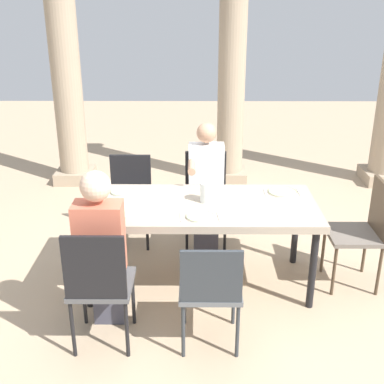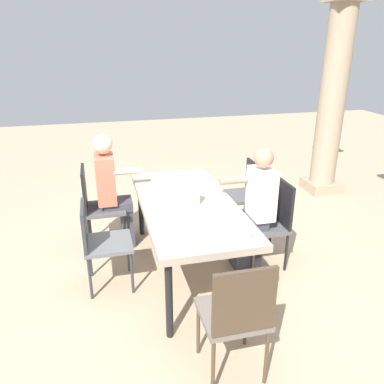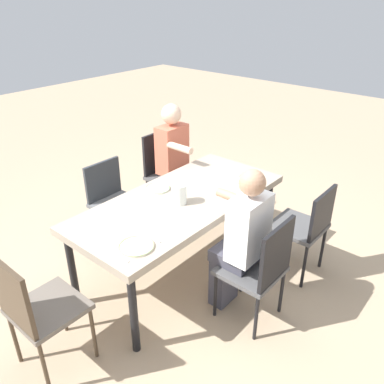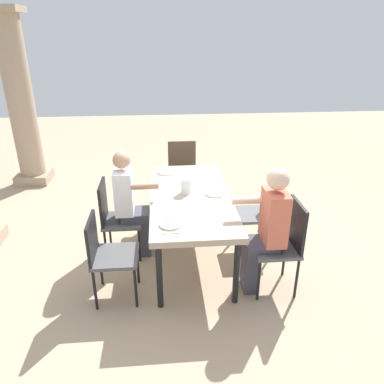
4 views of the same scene
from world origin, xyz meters
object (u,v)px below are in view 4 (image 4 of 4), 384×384
object	(u,v)px
dining_table	(190,200)
chair_west_south	(283,241)
chair_mid_north	(115,215)
stone_column_far	(21,103)
plate_0	(170,225)
chair_head_east	(183,169)
chair_west_north	(107,252)
diner_man_white	(131,202)
plate_1	(214,193)
plate_2	(167,172)
chair_mid_south	(262,210)
diner_woman_green	(267,227)
water_pitcher	(186,187)

from	to	relation	value
dining_table	chair_west_south	world-z (taller)	chair_west_south
chair_west_south	chair_mid_north	size ratio (longest dim) A/B	1.05
stone_column_far	plate_0	world-z (taller)	stone_column_far
stone_column_far	chair_head_east	bearing A→B (deg)	-113.70
plate_0	chair_mid_north	bearing A→B (deg)	39.55
chair_west_north	diner_man_white	xyz separation A→B (m)	(0.77, -0.19, 0.16)
plate_1	plate_2	size ratio (longest dim) A/B	0.89
diner_man_white	dining_table	bearing A→B (deg)	-95.55
chair_mid_south	stone_column_far	xyz separation A→B (m)	(2.47, 3.44, 0.88)
diner_woman_green	chair_head_east	bearing A→B (deg)	18.07
chair_mid_south	stone_column_far	world-z (taller)	stone_column_far
chair_west_north	plate_0	distance (m)	0.67
chair_west_north	chair_mid_north	xyz separation A→B (m)	(0.77, 0.01, -0.00)
chair_mid_north	chair_west_south	bearing A→B (deg)	-114.00
diner_man_white	diner_woman_green	bearing A→B (deg)	-119.39
diner_man_white	water_pitcher	size ratio (longest dim) A/B	7.43
diner_man_white	plate_0	bearing A→B (deg)	-150.35
chair_west_north	chair_head_east	xyz separation A→B (m)	(2.11, -0.86, 0.03)
chair_mid_north	diner_woman_green	xyz separation A→B (m)	(-0.77, -1.56, 0.19)
chair_mid_north	plate_1	bearing A→B (deg)	-93.37
plate_0	diner_woman_green	bearing A→B (deg)	-91.10
chair_head_east	chair_west_north	bearing A→B (deg)	157.82
diner_woman_green	plate_2	size ratio (longest dim) A/B	5.31
diner_man_white	chair_west_south	bearing A→B (deg)	-116.54
chair_head_east	diner_woman_green	world-z (taller)	diner_woman_green
chair_west_north	plate_0	size ratio (longest dim) A/B	4.16
chair_head_east	diner_woman_green	bearing A→B (deg)	-161.93
chair_mid_south	dining_table	bearing A→B (deg)	94.55
plate_2	plate_0	bearing A→B (deg)	179.99
chair_west_south	chair_west_north	bearing A→B (deg)	90.00
stone_column_far	chair_mid_south	bearing A→B (deg)	-125.72
plate_0	chair_west_north	bearing A→B (deg)	91.94
diner_woman_green	chair_mid_north	bearing A→B (deg)	63.67
chair_west_north	plate_1	size ratio (longest dim) A/B	3.97
dining_table	stone_column_far	size ratio (longest dim) A/B	0.70
chair_mid_north	chair_head_east	world-z (taller)	chair_head_east
dining_table	plate_1	size ratio (longest dim) A/B	8.90
chair_mid_north	water_pitcher	size ratio (longest dim) A/B	5.35
dining_table	chair_mid_south	xyz separation A→B (m)	(0.07, -0.86, -0.20)
chair_mid_south	diner_woman_green	size ratio (longest dim) A/B	0.65
chair_west_north	plate_2	size ratio (longest dim) A/B	3.53
chair_mid_south	diner_man_white	world-z (taller)	diner_man_white
chair_head_east	chair_mid_north	bearing A→B (deg)	147.03
stone_column_far	water_pitcher	distance (m)	3.58
chair_west_north	chair_mid_south	xyz separation A→B (m)	(0.77, -1.72, -0.01)
chair_west_north	plate_1	bearing A→B (deg)	-58.14
dining_table	water_pitcher	bearing A→B (deg)	36.73
chair_mid_south	stone_column_far	size ratio (longest dim) A/B	0.30
water_pitcher	chair_mid_south	bearing A→B (deg)	-89.59
chair_mid_north	chair_head_east	bearing A→B (deg)	-32.97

